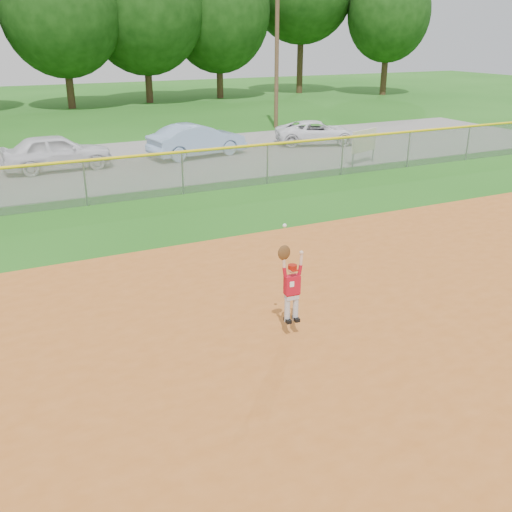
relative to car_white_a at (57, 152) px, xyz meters
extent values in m
plane|color=#1F5E15|center=(3.43, -15.79, -0.77)|extent=(120.00, 120.00, 0.00)
cube|color=#B35C20|center=(3.43, -18.79, -0.75)|extent=(24.00, 16.00, 0.04)
cube|color=slate|center=(3.43, 0.21, -0.76)|extent=(44.00, 10.00, 0.03)
imported|color=silver|center=(0.00, 0.00, 0.00)|extent=(4.42, 1.93, 1.48)
imported|color=#84A2C5|center=(6.16, 0.09, 0.00)|extent=(4.67, 2.27, 1.48)
imported|color=white|center=(12.72, 0.39, -0.16)|extent=(4.61, 3.19, 1.17)
cylinder|color=gray|center=(11.29, -4.85, -0.21)|extent=(0.06, 0.06, 1.13)
cylinder|color=gray|center=(12.71, -4.34, -0.21)|extent=(0.06, 0.06, 1.13)
cube|color=#F6EEC9|center=(12.00, -4.59, 0.26)|extent=(1.61, 0.62, 0.94)
cube|color=gray|center=(3.43, -5.79, -0.02)|extent=(40.00, 0.03, 1.50)
cylinder|color=yellow|center=(3.43, -5.79, 0.73)|extent=(40.00, 0.10, 0.10)
cylinder|color=gray|center=(0.10, -5.79, -0.02)|extent=(0.06, 0.06, 1.50)
cylinder|color=gray|center=(3.43, -5.79, -0.02)|extent=(0.06, 0.06, 1.50)
cylinder|color=gray|center=(6.76, -5.79, -0.02)|extent=(0.06, 0.06, 1.50)
cylinder|color=gray|center=(10.10, -5.79, -0.02)|extent=(0.06, 0.06, 1.50)
cylinder|color=gray|center=(13.43, -5.79, -0.02)|extent=(0.06, 0.06, 1.50)
cylinder|color=gray|center=(16.76, -5.79, -0.02)|extent=(0.06, 0.06, 1.50)
cylinder|color=#4C3823|center=(13.43, 6.21, 3.73)|extent=(0.24, 0.24, 9.00)
cylinder|color=#422D1C|center=(3.96, 21.35, 1.55)|extent=(0.56, 0.56, 4.64)
ellipsoid|color=#193F0F|center=(3.96, 21.35, 6.09)|extent=(8.57, 8.57, 9.43)
cylinder|color=#422D1C|center=(10.35, 22.55, 1.67)|extent=(0.56, 0.56, 4.89)
ellipsoid|color=#193F0F|center=(10.35, 22.55, 6.45)|extent=(9.41, 9.41, 10.28)
cylinder|color=#422D1C|center=(16.86, 23.22, 1.62)|extent=(0.56, 0.56, 4.78)
ellipsoid|color=#193F0F|center=(16.86, 23.22, 6.29)|extent=(8.62, 8.62, 10.06)
cylinder|color=#422D1C|center=(25.36, 24.15, 2.22)|extent=(0.56, 0.56, 5.99)
cylinder|color=#422D1C|center=(31.46, 19.35, 1.57)|extent=(0.56, 0.56, 4.69)
ellipsoid|color=#193F0F|center=(31.46, 19.35, 6.16)|extent=(7.23, 7.23, 8.32)
cylinder|color=silver|center=(1.82, -16.35, -0.20)|extent=(0.11, 0.11, 0.47)
cylinder|color=silver|center=(1.98, -16.36, -0.20)|extent=(0.11, 0.11, 0.47)
cube|color=black|center=(1.81, -16.37, -0.40)|extent=(0.11, 0.19, 0.07)
cube|color=black|center=(1.98, -16.39, -0.40)|extent=(0.11, 0.19, 0.07)
cube|color=silver|center=(1.90, -16.35, 0.06)|extent=(0.25, 0.15, 0.09)
cube|color=maroon|center=(1.90, -16.35, 0.12)|extent=(0.26, 0.16, 0.04)
cube|color=#B30C1F|center=(1.90, -16.35, 0.30)|extent=(0.29, 0.17, 0.36)
cube|color=white|center=(1.86, -16.43, 0.34)|extent=(0.08, 0.01, 0.10)
sphere|color=beige|center=(1.90, -16.35, 0.60)|extent=(0.17, 0.17, 0.16)
cylinder|color=maroon|center=(1.90, -16.35, 0.65)|extent=(0.18, 0.18, 0.08)
cube|color=maroon|center=(1.89, -16.44, 0.62)|extent=(0.13, 0.10, 0.02)
cylinder|color=#B30C1F|center=(1.75, -16.34, 0.57)|extent=(0.10, 0.07, 0.19)
cylinder|color=beige|center=(1.73, -16.34, 0.77)|extent=(0.07, 0.06, 0.21)
ellipsoid|color=#4C2D14|center=(1.73, -16.34, 0.94)|extent=(0.25, 0.13, 0.28)
sphere|color=white|center=(1.73, -16.34, 1.45)|extent=(0.08, 0.08, 0.07)
cylinder|color=#B30C1F|center=(2.05, -16.37, 0.57)|extent=(0.10, 0.07, 0.19)
cylinder|color=beige|center=(2.07, -16.37, 0.77)|extent=(0.07, 0.06, 0.21)
sphere|color=beige|center=(2.07, -16.37, 0.90)|extent=(0.08, 0.08, 0.08)
camera|label=1|loc=(-2.80, -24.55, 4.56)|focal=40.00mm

